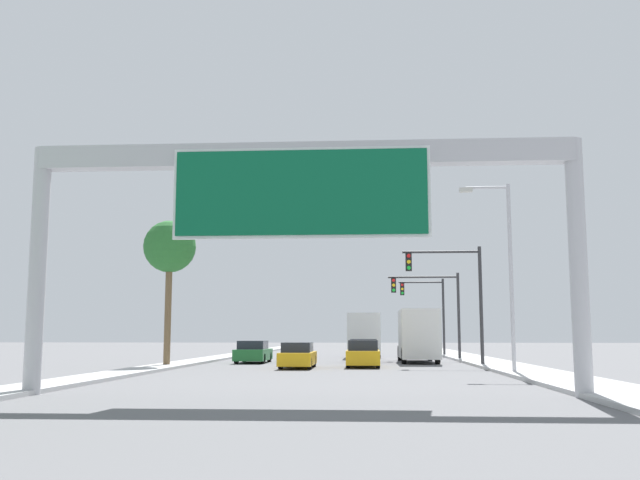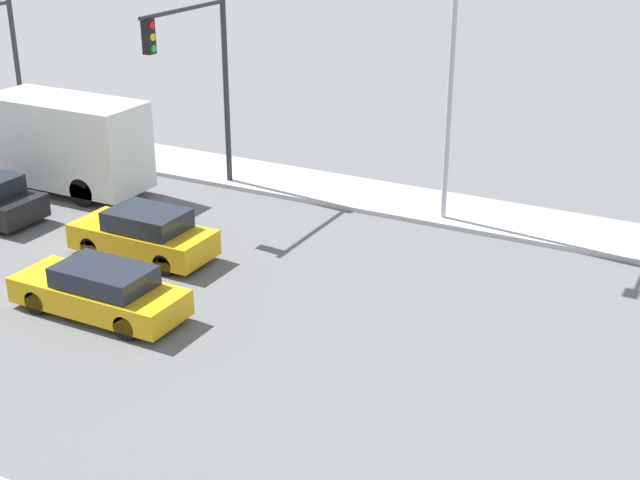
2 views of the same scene
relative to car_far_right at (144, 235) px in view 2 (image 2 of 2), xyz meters
name	(u,v)px [view 2 (image 2 of 2)]	position (x,y,z in m)	size (l,w,h in m)	color
car_far_right	(144,235)	(0.00, 0.00, 0.00)	(1.81, 4.31, 1.49)	gold
car_near_left	(100,291)	(-3.50, -1.34, -0.05)	(1.72, 4.71, 1.38)	gold
truck_box_primary	(52,142)	(3.50, 6.77, 0.99)	(2.33, 8.02, 3.34)	white
traffic_light_near_intersection	(202,66)	(5.39, 1.43, 3.88)	(4.53, 0.32, 6.83)	#2D2D30
street_lamp_right	(448,67)	(6.58, -6.80, 4.42)	(2.34, 0.28, 8.76)	#B2B2B7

